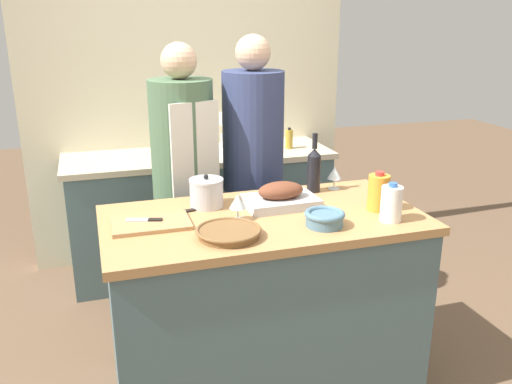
{
  "coord_description": "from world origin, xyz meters",
  "views": [
    {
      "loc": [
        -0.73,
        -2.22,
        1.82
      ],
      "look_at": [
        0.0,
        0.11,
        1.02
      ],
      "focal_mm": 38.0,
      "sensor_mm": 36.0,
      "label": 1
    }
  ],
  "objects": [
    {
      "name": "roasting_pan",
      "position": [
        0.12,
        0.1,
        0.98
      ],
      "size": [
        0.35,
        0.24,
        0.12
      ],
      "color": "#BCBCC1",
      "rests_on": "kitchen_island"
    },
    {
      "name": "wine_bottle_green",
      "position": [
        0.36,
        0.27,
        1.06
      ],
      "size": [
        0.07,
        0.07,
        0.31
      ],
      "color": "black",
      "rests_on": "kitchen_island"
    },
    {
      "name": "knife_paring",
      "position": [
        -0.53,
        0.06,
        0.96
      ],
      "size": [
        0.16,
        0.08,
        0.01
      ],
      "color": "#B7B7BC",
      "rests_on": "cutting_board"
    },
    {
      "name": "wine_glass_left",
      "position": [
        -0.13,
        -0.02,
        1.02
      ],
      "size": [
        0.07,
        0.07,
        0.12
      ],
      "color": "silver",
      "rests_on": "kitchen_island"
    },
    {
      "name": "stand_mixer",
      "position": [
        0.22,
        1.35,
        1.01
      ],
      "size": [
        0.18,
        0.14,
        0.3
      ],
      "color": "silver",
      "rests_on": "back_counter"
    },
    {
      "name": "kitchen_island",
      "position": [
        0.0,
        0.0,
        0.47
      ],
      "size": [
        1.47,
        0.76,
        0.94
      ],
      "color": "#4C666B",
      "rests_on": "ground_plane"
    },
    {
      "name": "person_cook_aproned",
      "position": [
        -0.24,
        0.73,
        0.93
      ],
      "size": [
        0.36,
        0.38,
        1.68
      ],
      "rotation": [
        0.0,
        0.0,
        0.25
      ],
      "color": "beige",
      "rests_on": "ground_plane"
    },
    {
      "name": "milk_jug",
      "position": [
        0.53,
        -0.23,
        1.02
      ],
      "size": [
        0.1,
        0.1,
        0.18
      ],
      "color": "white",
      "rests_on": "kitchen_island"
    },
    {
      "name": "knife_chef",
      "position": [
        -0.36,
        0.15,
        0.94
      ],
      "size": [
        0.23,
        0.08,
        0.01
      ],
      "color": "#B7B7BC",
      "rests_on": "kitchen_island"
    },
    {
      "name": "wicker_basket",
      "position": [
        -0.22,
        -0.19,
        0.96
      ],
      "size": [
        0.28,
        0.28,
        0.04
      ],
      "color": "brown",
      "rests_on": "kitchen_island"
    },
    {
      "name": "cutting_board",
      "position": [
        -0.51,
        0.03,
        0.95
      ],
      "size": [
        0.34,
        0.22,
        0.02
      ],
      "color": "#AD7F51",
      "rests_on": "kitchen_island"
    },
    {
      "name": "mixing_bowl",
      "position": [
        0.22,
        -0.2,
        0.97
      ],
      "size": [
        0.18,
        0.18,
        0.07
      ],
      "color": "slate",
      "rests_on": "kitchen_island"
    },
    {
      "name": "back_wall",
      "position": [
        0.0,
        1.81,
        1.27
      ],
      "size": [
        2.39,
        0.1,
        2.55
      ],
      "color": "beige",
      "rests_on": "ground_plane"
    },
    {
      "name": "back_counter",
      "position": [
        0.0,
        1.46,
        0.44
      ],
      "size": [
        1.89,
        0.6,
        0.88
      ],
      "color": "#4C666B",
      "rests_on": "ground_plane"
    },
    {
      "name": "juice_jug",
      "position": [
        0.54,
        -0.08,
        1.02
      ],
      "size": [
        0.1,
        0.1,
        0.19
      ],
      "color": "orange",
      "rests_on": "kitchen_island"
    },
    {
      "name": "wine_glass_right",
      "position": [
        0.48,
        0.27,
        1.02
      ],
      "size": [
        0.07,
        0.07,
        0.12
      ],
      "color": "silver",
      "rests_on": "kitchen_island"
    },
    {
      "name": "condiment_bottle_short",
      "position": [
        -0.22,
        1.6,
        0.98
      ],
      "size": [
        0.07,
        0.07,
        0.2
      ],
      "color": "#234C28",
      "rests_on": "back_counter"
    },
    {
      "name": "condiment_bottle_tall",
      "position": [
        0.66,
        1.42,
        0.95
      ],
      "size": [
        0.05,
        0.05,
        0.16
      ],
      "color": "#B28E2D",
      "rests_on": "back_counter"
    },
    {
      "name": "stock_pot",
      "position": [
        -0.22,
        0.21,
        1.01
      ],
      "size": [
        0.17,
        0.17,
        0.16
      ],
      "color": "#B7B7BC",
      "rests_on": "kitchen_island"
    },
    {
      "name": "person_cook_guest",
      "position": [
        0.18,
        0.74,
        0.95
      ],
      "size": [
        0.36,
        0.36,
        1.72
      ],
      "rotation": [
        0.0,
        0.0,
        -0.22
      ],
      "color": "beige",
      "rests_on": "ground_plane"
    }
  ]
}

